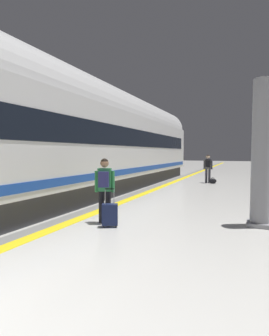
% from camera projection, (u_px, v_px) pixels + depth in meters
% --- Properties ---
extents(safety_line_strip, '(0.36, 80.00, 0.01)m').
position_uv_depth(safety_line_strip, '(136.00, 196.00, 10.85)').
color(safety_line_strip, yellow).
rests_on(safety_line_strip, ground).
extents(tactile_edge_band, '(0.56, 80.00, 0.01)m').
position_uv_depth(tactile_edge_band, '(130.00, 196.00, 10.97)').
color(tactile_edge_band, slate).
rests_on(tactile_edge_band, ground).
extents(high_speed_train, '(2.94, 31.23, 4.97)m').
position_uv_depth(high_speed_train, '(28.00, 131.00, 8.11)').
color(high_speed_train, '#38383D').
rests_on(high_speed_train, ground).
extents(passenger_near, '(0.50, 0.40, 1.67)m').
position_uv_depth(passenger_near, '(105.00, 185.00, 6.75)').
color(passenger_near, black).
rests_on(passenger_near, ground).
extents(suitcase_near, '(0.44, 0.36, 0.96)m').
position_uv_depth(suitcase_near, '(110.00, 214.00, 6.40)').
color(suitcase_near, '#19234C').
rests_on(suitcase_near, ground).
extents(passenger_mid, '(0.53, 0.34, 1.70)m').
position_uv_depth(passenger_mid, '(208.00, 166.00, 15.74)').
color(passenger_mid, '#383842').
rests_on(passenger_mid, ground).
extents(duffel_bag_mid, '(0.44, 0.26, 0.36)m').
position_uv_depth(duffel_bag_mid, '(213.00, 181.00, 15.45)').
color(duffel_bag_mid, black).
rests_on(duffel_bag_mid, ground).
extents(platform_pillar, '(0.56, 0.56, 3.60)m').
position_uv_depth(platform_pillar, '(261.00, 157.00, 6.41)').
color(platform_pillar, gray).
rests_on(platform_pillar, ground).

